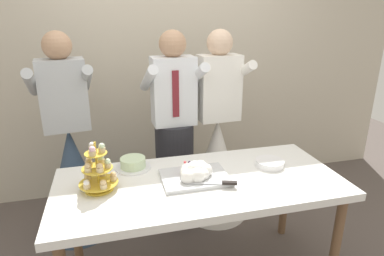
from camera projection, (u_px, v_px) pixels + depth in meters
name	position (u px, v px, depth m)	size (l,w,h in m)	color
rear_wall	(159.00, 48.00, 3.21)	(5.20, 0.10, 2.90)	beige
dessert_table	(200.00, 190.00, 2.10)	(1.80, 0.80, 0.78)	white
cupcake_stand	(98.00, 172.00, 1.93)	(0.23, 0.23, 0.31)	gold
main_cake_tray	(195.00, 173.00, 2.08)	(0.43, 0.34, 0.12)	silver
plate_stack	(269.00, 163.00, 2.26)	(0.20, 0.20, 0.04)	white
round_cake	(133.00, 164.00, 2.23)	(0.24, 0.24, 0.07)	white
person_groom	(174.00, 143.00, 2.75)	(0.47, 0.50, 1.66)	#232328
person_bride	(217.00, 156.00, 2.91)	(0.56, 0.56, 1.66)	white
person_guest	(73.00, 168.00, 2.67)	(0.56, 0.56, 1.66)	#334760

